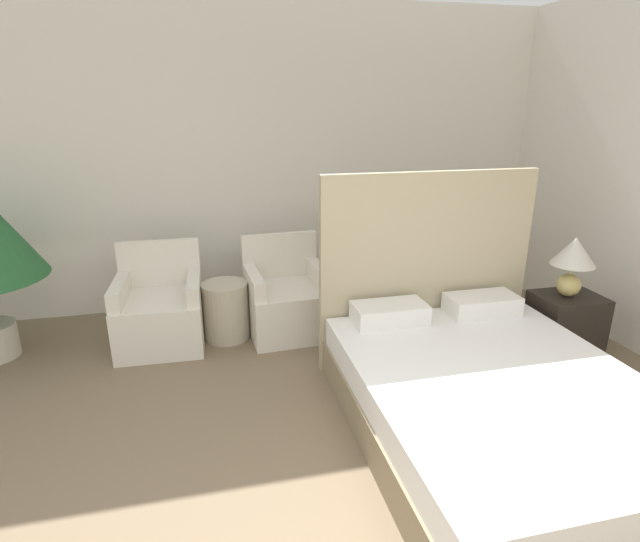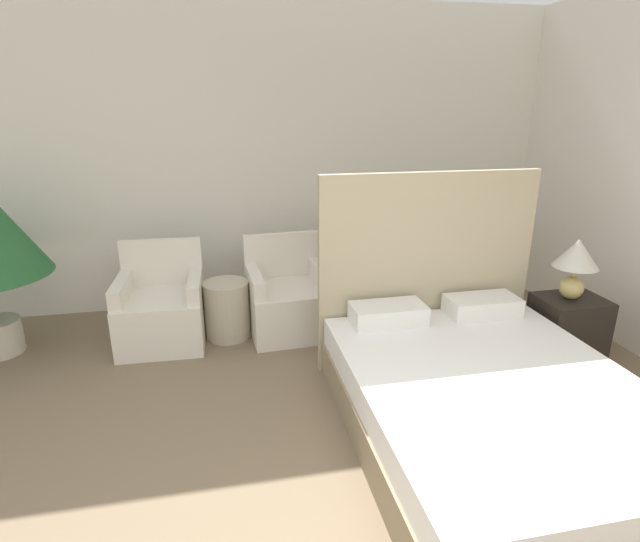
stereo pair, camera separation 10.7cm
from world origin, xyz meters
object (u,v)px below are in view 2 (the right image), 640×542
at_px(armchair_near_window_left, 162,313).
at_px(bed, 485,394).
at_px(table_lamp, 576,260).
at_px(side_table, 227,310).
at_px(armchair_near_window_right, 289,303).
at_px(nightstand, 567,329).

bearing_deg(armchair_near_window_left, bed, -38.12).
relative_size(table_lamp, side_table, 0.94).
distance_m(armchair_near_window_left, side_table, 0.55).
bearing_deg(table_lamp, armchair_near_window_right, 155.13).
bearing_deg(bed, nightstand, 33.41).
distance_m(nightstand, table_lamp, 0.58).
height_order(bed, side_table, bed).
height_order(bed, armchair_near_window_right, bed).
relative_size(nightstand, table_lamp, 1.10).
bearing_deg(armchair_near_window_right, table_lamp, -28.37).
distance_m(armchair_near_window_right, nightstand, 2.32).
distance_m(table_lamp, side_table, 2.87).
relative_size(armchair_near_window_right, side_table, 1.67).
bearing_deg(table_lamp, nightstand, -7.55).
distance_m(bed, table_lamp, 1.46).
height_order(nightstand, side_table, nightstand).
height_order(armchair_near_window_right, table_lamp, table_lamp).
bearing_deg(bed, table_lamp, 34.06).
bearing_deg(bed, side_table, 131.50).
height_order(table_lamp, side_table, table_lamp).
xyz_separation_m(table_lamp, side_table, (-2.64, 0.97, -0.59)).
height_order(bed, table_lamp, bed).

